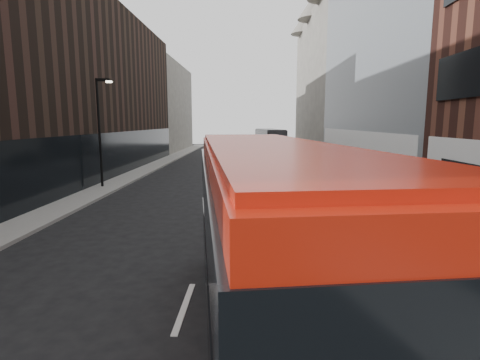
# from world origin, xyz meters

# --- Properties ---
(ground) EXTENTS (140.00, 140.00, 0.00)m
(ground) POSITION_xyz_m (0.00, 0.00, 0.00)
(ground) COLOR black
(ground) RESTS_ON ground
(sidewalk_right) EXTENTS (3.00, 80.00, 0.15)m
(sidewalk_right) POSITION_xyz_m (7.50, 25.00, 0.07)
(sidewalk_right) COLOR slate
(sidewalk_right) RESTS_ON ground
(sidewalk_left) EXTENTS (2.00, 80.00, 0.15)m
(sidewalk_left) POSITION_xyz_m (-8.00, 25.00, 0.07)
(sidewalk_left) COLOR slate
(sidewalk_left) RESTS_ON ground
(building_modern_block) EXTENTS (5.03, 22.00, 20.00)m
(building_modern_block) POSITION_xyz_m (11.47, 21.00, 9.90)
(building_modern_block) COLOR gray
(building_modern_block) RESTS_ON ground
(building_victorian) EXTENTS (6.50, 24.00, 21.00)m
(building_victorian) POSITION_xyz_m (11.38, 44.00, 9.66)
(building_victorian) COLOR #66605A
(building_victorian) RESTS_ON ground
(building_left_mid) EXTENTS (5.00, 24.00, 14.00)m
(building_left_mid) POSITION_xyz_m (-11.50, 30.00, 7.00)
(building_left_mid) COLOR black
(building_left_mid) RESTS_ON ground
(building_left_far) EXTENTS (5.00, 20.00, 13.00)m
(building_left_far) POSITION_xyz_m (-11.50, 52.00, 6.50)
(building_left_far) COLOR #66605A
(building_left_far) RESTS_ON ground
(street_lamp) EXTENTS (1.06, 0.22, 7.00)m
(street_lamp) POSITION_xyz_m (-8.22, 18.00, 4.18)
(street_lamp) COLOR black
(street_lamp) RESTS_ON sidewalk_left
(red_bus) EXTENTS (3.66, 10.10, 4.01)m
(red_bus) POSITION_xyz_m (1.90, 0.41, 2.22)
(red_bus) COLOR #B71C0B
(red_bus) RESTS_ON ground
(grey_bus) EXTENTS (3.82, 10.95, 3.47)m
(grey_bus) POSITION_xyz_m (4.11, 43.29, 1.86)
(grey_bus) COLOR black
(grey_bus) RESTS_ON ground
(car_a) EXTENTS (1.57, 3.79, 1.28)m
(car_a) POSITION_xyz_m (2.79, 15.44, 0.64)
(car_a) COLOR black
(car_a) RESTS_ON ground
(car_b) EXTENTS (1.75, 3.97, 1.27)m
(car_b) POSITION_xyz_m (3.28, 19.39, 0.63)
(car_b) COLOR gray
(car_b) RESTS_ON ground
(car_c) EXTENTS (1.94, 4.43, 1.27)m
(car_c) POSITION_xyz_m (4.58, 32.38, 0.63)
(car_c) COLOR black
(car_c) RESTS_ON ground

